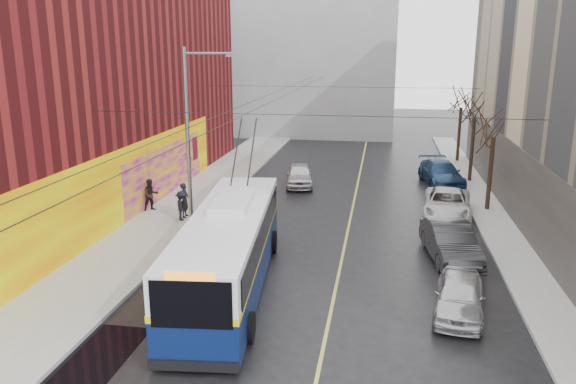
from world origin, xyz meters
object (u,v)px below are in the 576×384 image
object	(u,v)px
tree_near	(495,123)
pedestrian_b	(151,195)
parked_car_b	(450,242)
tree_far	(462,98)
parked_car_c	(447,204)
parked_car_d	(441,173)
pedestrian_c	(181,206)
pedestrian_a	(185,200)
streetlight_pole	(191,135)
trolleybus	(229,248)
parked_car_a	(459,295)
following_car	(299,175)
tree_mid	(476,105)

from	to	relation	value
tree_near	pedestrian_b	bearing A→B (deg)	-169.39
parked_car_b	tree_far	bearing A→B (deg)	74.11
parked_car_c	parked_car_d	world-z (taller)	parked_car_d
parked_car_c	parked_car_d	distance (m)	7.59
pedestrian_b	pedestrian_c	bearing A→B (deg)	-76.59
parked_car_d	pedestrian_b	world-z (taller)	pedestrian_b
pedestrian_c	parked_car_b	bearing A→B (deg)	-133.49
tree_far	pedestrian_a	bearing A→B (deg)	-131.50
pedestrian_b	pedestrian_c	world-z (taller)	pedestrian_b
tree_near	parked_car_b	xyz separation A→B (m)	(-2.89, -8.02, -4.17)
parked_car_c	parked_car_d	size ratio (longest dim) A/B	0.99
pedestrian_c	parked_car_c	bearing A→B (deg)	-106.77
parked_car_b	pedestrian_c	bearing A→B (deg)	158.54
streetlight_pole	pedestrian_b	xyz separation A→B (m)	(-3.36, 2.53, -3.81)
tree_far	parked_car_d	size ratio (longest dim) A/B	1.21
tree_near	pedestrian_a	world-z (taller)	tree_near
streetlight_pole	pedestrian_b	bearing A→B (deg)	142.99
trolleybus	parked_car_a	distance (m)	8.48
parked_car_c	parked_car_b	bearing A→B (deg)	-88.69
tree_far	pedestrian_a	size ratio (longest dim) A/B	3.53
parked_car_b	pedestrian_b	distance (m)	16.26
parked_car_b	following_car	bearing A→B (deg)	116.22
trolleybus	parked_car_a	size ratio (longest dim) A/B	3.06
parked_car_a	pedestrian_c	xyz separation A→B (m)	(-13.08, 8.32, 0.24)
pedestrian_b	pedestrian_a	bearing A→B (deg)	-64.87
streetlight_pole	parked_car_c	world-z (taller)	streetlight_pole
tree_mid	parked_car_a	xyz separation A→B (m)	(-3.13, -20.25, -4.56)
tree_far	parked_car_c	xyz separation A→B (m)	(-2.37, -15.57, -4.40)
trolleybus	parked_car_b	xyz separation A→B (m)	(8.63, 4.48, -0.80)
streetlight_pole	pedestrian_a	distance (m)	4.26
streetlight_pole	pedestrian_c	distance (m)	4.20
streetlight_pole	tree_far	bearing A→B (deg)	52.88
tree_far	following_car	world-z (taller)	tree_far
tree_near	pedestrian_b	xyz separation A→B (m)	(-18.50, -3.47, -3.94)
parked_car_b	parked_car_d	bearing A→B (deg)	77.96
tree_near	parked_car_d	bearing A→B (deg)	108.39
pedestrian_a	streetlight_pole	bearing A→B (deg)	-147.60
tree_near	pedestrian_b	world-z (taller)	tree_near
pedestrian_b	pedestrian_c	xyz separation A→B (m)	(2.30, -1.47, -0.10)
tree_near	parked_car_c	xyz separation A→B (m)	(-2.37, -1.57, -4.23)
tree_mid	tree_far	bearing A→B (deg)	90.00
tree_near	tree_far	bearing A→B (deg)	90.00
parked_car_d	pedestrian_c	bearing A→B (deg)	-152.34
tree_far	parked_car_b	xyz separation A→B (m)	(-2.89, -22.02, -4.33)
tree_far	parked_car_b	world-z (taller)	tree_far
parked_car_a	pedestrian_b	bearing A→B (deg)	155.84
tree_mid	pedestrian_a	bearing A→B (deg)	-145.06
streetlight_pole	tree_near	bearing A→B (deg)	21.62
streetlight_pole	parked_car_c	bearing A→B (deg)	19.15
tree_mid	parked_car_d	world-z (taller)	tree_mid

